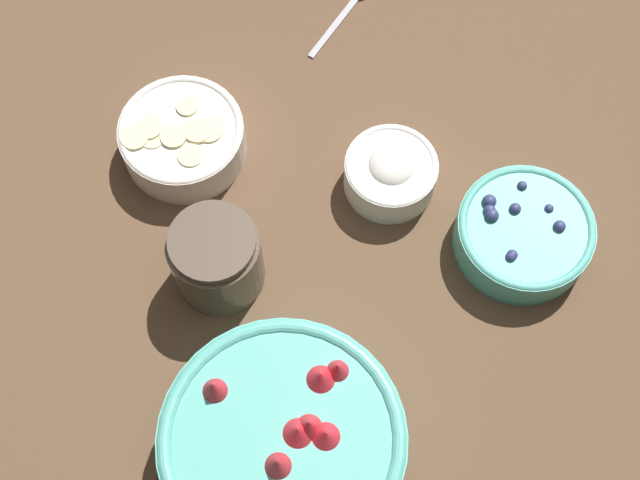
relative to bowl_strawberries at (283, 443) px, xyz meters
The scene contains 7 objects.
ground_plane 0.29m from the bowl_strawberries, 149.78° to the left, with size 4.00×4.00×0.00m, color brown.
bowl_strawberries is the anchor object (origin of this frame).
bowl_blueberries 0.35m from the bowl_strawberries, 96.99° to the left, with size 0.15×0.15×0.06m.
bowl_bananas 0.37m from the bowl_strawberries, 164.27° to the left, with size 0.14×0.14×0.05m.
bowl_cream 0.33m from the bowl_strawberries, 124.51° to the left, with size 0.11×0.11×0.06m.
jar_chocolate 0.21m from the bowl_strawberries, 165.96° to the left, with size 0.10×0.10×0.10m.
spoon 0.57m from the bowl_strawberries, 137.35° to the left, with size 0.07×0.13×0.01m.
Camera 1 is at (0.40, -0.21, 0.92)m, focal length 50.00 mm.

